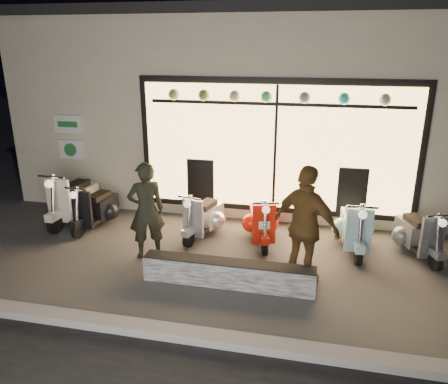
# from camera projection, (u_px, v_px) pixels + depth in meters

# --- Properties ---
(ground) EXTENTS (40.00, 40.00, 0.00)m
(ground) POSITION_uv_depth(u_px,v_px,m) (212.00, 262.00, 7.29)
(ground) COLOR #383533
(ground) RESTS_ON ground
(kerb) EXTENTS (40.00, 0.25, 0.12)m
(kerb) POSITION_uv_depth(u_px,v_px,m) (174.00, 333.00, 5.42)
(kerb) COLOR slate
(kerb) RESTS_ON ground
(shop_building) EXTENTS (10.20, 6.23, 4.20)m
(shop_building) POSITION_uv_depth(u_px,v_px,m) (257.00, 99.00, 11.22)
(shop_building) COLOR beige
(shop_building) RESTS_ON ground
(graffiti_barrier) EXTENTS (2.59, 0.28, 0.40)m
(graffiti_barrier) POSITION_uv_depth(u_px,v_px,m) (228.00, 273.00, 6.54)
(graffiti_barrier) COLOR black
(graffiti_barrier) RESTS_ON ground
(scooter_silver) EXTENTS (0.58, 1.25, 0.89)m
(scooter_silver) POSITION_uv_depth(u_px,v_px,m) (205.00, 216.00, 8.29)
(scooter_silver) COLOR black
(scooter_silver) RESTS_ON ground
(scooter_red) EXTENTS (0.60, 1.27, 0.90)m
(scooter_red) POSITION_uv_depth(u_px,v_px,m) (261.00, 221.00, 8.06)
(scooter_red) COLOR black
(scooter_red) RESTS_ON ground
(scooter_black) EXTENTS (0.53, 1.30, 0.92)m
(scooter_black) POSITION_uv_depth(u_px,v_px,m) (98.00, 207.00, 8.69)
(scooter_black) COLOR black
(scooter_black) RESTS_ON ground
(scooter_cream) EXTENTS (0.51, 1.51, 1.08)m
(scooter_cream) POSITION_uv_depth(u_px,v_px,m) (76.00, 199.00, 8.99)
(scooter_cream) COLOR black
(scooter_cream) RESTS_ON ground
(scooter_blue) EXTENTS (0.48, 1.35, 0.96)m
(scooter_blue) POSITION_uv_depth(u_px,v_px,m) (354.00, 226.00, 7.75)
(scooter_blue) COLOR black
(scooter_blue) RESTS_ON ground
(scooter_grey) EXTENTS (0.66, 1.24, 0.89)m
(scooter_grey) POSITION_uv_depth(u_px,v_px,m) (416.00, 233.00, 7.54)
(scooter_grey) COLOR black
(scooter_grey) RESTS_ON ground
(man) EXTENTS (0.72, 0.65, 1.66)m
(man) POSITION_uv_depth(u_px,v_px,m) (146.00, 210.00, 7.27)
(man) COLOR black
(man) RESTS_ON ground
(woman) EXTENTS (1.16, 0.93, 1.84)m
(woman) POSITION_uv_depth(u_px,v_px,m) (306.00, 226.00, 6.41)
(woman) COLOR brown
(woman) RESTS_ON ground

